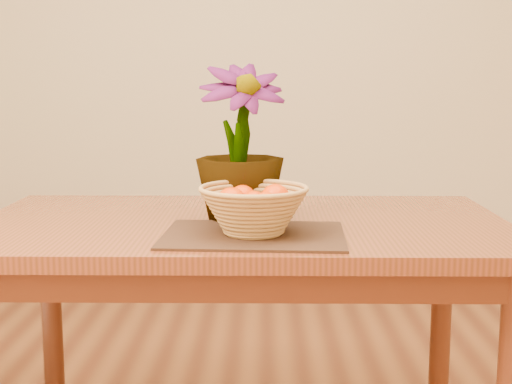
{
  "coord_description": "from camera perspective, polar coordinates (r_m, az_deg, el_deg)",
  "views": [
    {
      "loc": [
        0.06,
        -1.55,
        1.12
      ],
      "look_at": [
        0.04,
        0.13,
        0.85
      ],
      "focal_mm": 50.0,
      "sensor_mm": 36.0,
      "label": 1
    }
  ],
  "objects": [
    {
      "name": "wall_back",
      "position": [
        3.81,
        -0.18,
        12.48
      ],
      "size": [
        4.0,
        0.02,
        2.7
      ],
      "primitive_type": "cube",
      "color": "beige",
      "rests_on": "floor"
    },
    {
      "name": "table",
      "position": [
        1.91,
        -1.1,
        -4.84
      ],
      "size": [
        1.4,
        0.8,
        0.75
      ],
      "color": "maroon",
      "rests_on": "floor"
    },
    {
      "name": "placemat",
      "position": [
        1.69,
        -0.18,
        -3.47
      ],
      "size": [
        0.44,
        0.34,
        0.01
      ],
      "primitive_type": "cube",
      "rotation": [
        0.0,
        0.0,
        -0.05
      ],
      "color": "#362113",
      "rests_on": "table"
    },
    {
      "name": "wicker_basket",
      "position": [
        1.68,
        -0.18,
        -1.62
      ],
      "size": [
        0.26,
        0.26,
        0.11
      ],
      "color": "tan",
      "rests_on": "placemat"
    },
    {
      "name": "orange_pile",
      "position": [
        1.68,
        -0.18,
        -0.76
      ],
      "size": [
        0.17,
        0.17,
        0.07
      ],
      "rotation": [
        0.0,
        0.0,
        -0.11
      ],
      "color": "red",
      "rests_on": "wicker_basket"
    },
    {
      "name": "potted_plant",
      "position": [
        1.86,
        -1.28,
        3.96
      ],
      "size": [
        0.28,
        0.28,
        0.41
      ],
      "primitive_type": "imported",
      "rotation": [
        0.0,
        0.0,
        0.25
      ],
      "color": "#164E16",
      "rests_on": "table"
    }
  ]
}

